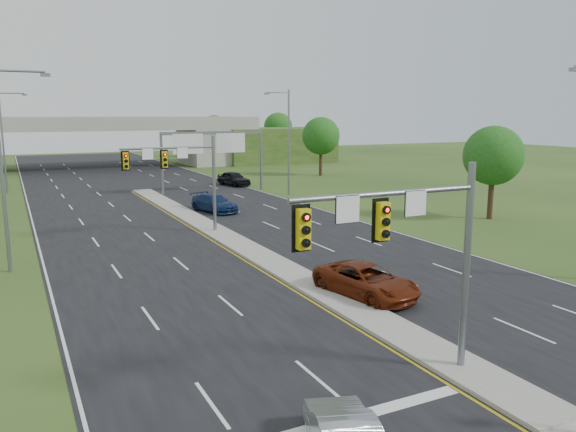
% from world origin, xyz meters
% --- Properties ---
extents(ground, '(240.00, 240.00, 0.00)m').
position_xyz_m(ground, '(0.00, 0.00, 0.00)').
color(ground, '#284719').
rests_on(ground, ground).
extents(road, '(24.00, 160.00, 0.02)m').
position_xyz_m(road, '(0.00, 35.00, 0.01)').
color(road, black).
rests_on(road, ground).
extents(median, '(2.00, 54.00, 0.16)m').
position_xyz_m(median, '(0.00, 23.00, 0.10)').
color(median, gray).
rests_on(median, road).
extents(median_nose, '(2.00, 2.00, 0.16)m').
position_xyz_m(median_nose, '(0.00, -4.00, 0.10)').
color(median_nose, gray).
rests_on(median_nose, road).
extents(lane_markings, '(23.72, 160.00, 0.01)m').
position_xyz_m(lane_markings, '(-0.60, 28.91, 0.02)').
color(lane_markings, gold).
rests_on(lane_markings, road).
extents(signal_mast_near, '(6.62, 0.60, 7.00)m').
position_xyz_m(signal_mast_near, '(-2.26, -0.07, 4.73)').
color(signal_mast_near, slate).
rests_on(signal_mast_near, ground).
extents(signal_mast_far, '(6.62, 0.60, 7.00)m').
position_xyz_m(signal_mast_far, '(-2.26, 24.93, 4.73)').
color(signal_mast_far, slate).
rests_on(signal_mast_far, ground).
extents(sign_gantry, '(11.58, 0.44, 6.67)m').
position_xyz_m(sign_gantry, '(6.68, 44.92, 5.24)').
color(sign_gantry, slate).
rests_on(sign_gantry, ground).
extents(overpass, '(80.00, 14.00, 8.10)m').
position_xyz_m(overpass, '(0.00, 80.00, 3.55)').
color(overpass, gray).
rests_on(overpass, ground).
extents(lightpole_l_mid, '(2.85, 0.25, 11.00)m').
position_xyz_m(lightpole_l_mid, '(-13.30, 20.00, 6.10)').
color(lightpole_l_mid, slate).
rests_on(lightpole_l_mid, ground).
extents(lightpole_l_far, '(2.85, 0.25, 11.00)m').
position_xyz_m(lightpole_l_far, '(-13.30, 55.00, 6.10)').
color(lightpole_l_far, slate).
rests_on(lightpole_l_far, ground).
extents(lightpole_r_far, '(2.85, 0.25, 11.00)m').
position_xyz_m(lightpole_r_far, '(13.30, 40.00, 6.10)').
color(lightpole_r_far, slate).
rests_on(lightpole_r_far, ground).
extents(tree_r_near, '(4.80, 4.80, 7.60)m').
position_xyz_m(tree_r_near, '(22.00, 20.00, 5.18)').
color(tree_r_near, '#382316').
rests_on(tree_r_near, ground).
extents(tree_r_mid, '(5.20, 5.20, 8.12)m').
position_xyz_m(tree_r_mid, '(26.00, 55.00, 5.51)').
color(tree_r_mid, '#382316').
rests_on(tree_r_mid, ground).
extents(tree_back_c, '(5.60, 5.60, 8.32)m').
position_xyz_m(tree_back_c, '(24.00, 94.00, 5.51)').
color(tree_back_c, '#382316').
rests_on(tree_back_c, ground).
extents(tree_back_d, '(6.00, 6.00, 8.85)m').
position_xyz_m(tree_back_d, '(38.00, 94.00, 5.84)').
color(tree_back_d, '#382316').
rests_on(tree_back_d, ground).
extents(car_far_a, '(3.51, 5.87, 1.53)m').
position_xyz_m(car_far_a, '(1.50, 7.82, 0.78)').
color(car_far_a, '#5C1C09').
rests_on(car_far_a, road).
extents(car_far_b, '(3.38, 5.65, 1.53)m').
position_xyz_m(car_far_b, '(2.79, 33.23, 0.79)').
color(car_far_b, '#0B1D45').
rests_on(car_far_b, road).
extents(car_far_c, '(3.07, 5.30, 1.70)m').
position_xyz_m(car_far_c, '(11.00, 49.82, 0.87)').
color(car_far_c, black).
rests_on(car_far_c, road).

